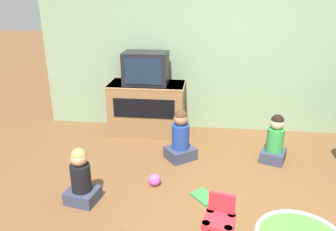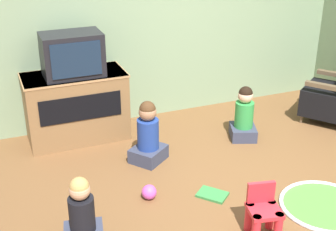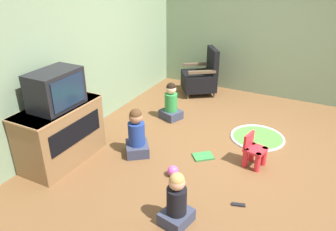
{
  "view_description": "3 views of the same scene",
  "coord_description": "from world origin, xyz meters",
  "px_view_note": "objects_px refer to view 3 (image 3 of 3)",
  "views": [
    {
      "loc": [
        -0.46,
        -2.83,
        2.07
      ],
      "look_at": [
        -0.84,
        0.42,
        0.83
      ],
      "focal_mm": 35.0,
      "sensor_mm": 36.0,
      "label": 1
    },
    {
      "loc": [
        -2.19,
        -3.1,
        2.52
      ],
      "look_at": [
        -0.84,
        0.22,
        0.88
      ],
      "focal_mm": 50.0,
      "sensor_mm": 36.0,
      "label": 2
    },
    {
      "loc": [
        -4.01,
        -1.14,
        2.49
      ],
      "look_at": [
        -0.87,
        0.47,
        0.77
      ],
      "focal_mm": 35.0,
      "sensor_mm": 36.0,
      "label": 3
    }
  ],
  "objects_px": {
    "tv_cabinet": "(61,133)",
    "child_watching_left": "(137,135)",
    "toy_ball": "(173,171)",
    "child_watching_center": "(171,103)",
    "child_watching_right": "(177,202)",
    "book": "(203,156)",
    "remote_control": "(238,205)",
    "television": "(56,89)",
    "black_armchair": "(201,77)",
    "yellow_kid_chair": "(254,152)"
  },
  "relations": [
    {
      "from": "child_watching_left",
      "to": "remote_control",
      "type": "bearing_deg",
      "value": -141.2
    },
    {
      "from": "tv_cabinet",
      "to": "yellow_kid_chair",
      "type": "height_order",
      "value": "tv_cabinet"
    },
    {
      "from": "tv_cabinet",
      "to": "child_watching_left",
      "type": "distance_m",
      "value": 0.99
    },
    {
      "from": "television",
      "to": "remote_control",
      "type": "bearing_deg",
      "value": -85.6
    },
    {
      "from": "toy_ball",
      "to": "remote_control",
      "type": "height_order",
      "value": "toy_ball"
    },
    {
      "from": "tv_cabinet",
      "to": "toy_ball",
      "type": "bearing_deg",
      "value": -77.03
    },
    {
      "from": "television",
      "to": "toy_ball",
      "type": "height_order",
      "value": "television"
    },
    {
      "from": "child_watching_center",
      "to": "book",
      "type": "height_order",
      "value": "child_watching_center"
    },
    {
      "from": "tv_cabinet",
      "to": "toy_ball",
      "type": "xyz_separation_m",
      "value": [
        0.34,
        -1.48,
        -0.34
      ]
    },
    {
      "from": "child_watching_right",
      "to": "toy_ball",
      "type": "xyz_separation_m",
      "value": [
        0.7,
        0.39,
        -0.2
      ]
    },
    {
      "from": "child_watching_left",
      "to": "book",
      "type": "relative_size",
      "value": 2.06
    },
    {
      "from": "television",
      "to": "child_watching_left",
      "type": "bearing_deg",
      "value": -52.9
    },
    {
      "from": "black_armchair",
      "to": "child_watching_center",
      "type": "height_order",
      "value": "black_armchair"
    },
    {
      "from": "toy_ball",
      "to": "book",
      "type": "xyz_separation_m",
      "value": [
        0.57,
        -0.18,
        -0.06
      ]
    },
    {
      "from": "toy_ball",
      "to": "child_watching_right",
      "type": "bearing_deg",
      "value": -151.1
    },
    {
      "from": "black_armchair",
      "to": "book",
      "type": "distance_m",
      "value": 2.35
    },
    {
      "from": "tv_cabinet",
      "to": "child_watching_center",
      "type": "distance_m",
      "value": 1.93
    },
    {
      "from": "television",
      "to": "black_armchair",
      "type": "distance_m",
      "value": 3.2
    },
    {
      "from": "black_armchair",
      "to": "remote_control",
      "type": "distance_m",
      "value": 3.31
    },
    {
      "from": "child_watching_right",
      "to": "remote_control",
      "type": "distance_m",
      "value": 0.78
    },
    {
      "from": "child_watching_left",
      "to": "book",
      "type": "distance_m",
      "value": 0.96
    },
    {
      "from": "black_armchair",
      "to": "child_watching_center",
      "type": "distance_m",
      "value": 1.27
    },
    {
      "from": "television",
      "to": "black_armchair",
      "type": "xyz_separation_m",
      "value": [
        3.05,
        -0.71,
        -0.68
      ]
    },
    {
      "from": "black_armchair",
      "to": "child_watching_right",
      "type": "relative_size",
      "value": 1.49
    },
    {
      "from": "tv_cabinet",
      "to": "child_watching_right",
      "type": "height_order",
      "value": "tv_cabinet"
    },
    {
      "from": "toy_ball",
      "to": "child_watching_center",
      "type": "bearing_deg",
      "value": 27.69
    },
    {
      "from": "television",
      "to": "child_watching_left",
      "type": "xyz_separation_m",
      "value": [
        0.58,
        -0.76,
        -0.73
      ]
    },
    {
      "from": "tv_cabinet",
      "to": "book",
      "type": "relative_size",
      "value": 3.44
    },
    {
      "from": "television",
      "to": "child_watching_right",
      "type": "relative_size",
      "value": 1.05
    },
    {
      "from": "child_watching_left",
      "to": "toy_ball",
      "type": "distance_m",
      "value": 0.75
    },
    {
      "from": "television",
      "to": "book",
      "type": "xyz_separation_m",
      "value": [
        0.91,
        -1.62,
        -1.01
      ]
    },
    {
      "from": "child_watching_center",
      "to": "child_watching_right",
      "type": "bearing_deg",
      "value": 139.14
    },
    {
      "from": "yellow_kid_chair",
      "to": "toy_ball",
      "type": "relative_size",
      "value": 3.17
    },
    {
      "from": "remote_control",
      "to": "child_watching_center",
      "type": "bearing_deg",
      "value": -61.21
    },
    {
      "from": "child_watching_left",
      "to": "toy_ball",
      "type": "relative_size",
      "value": 4.87
    },
    {
      "from": "television",
      "to": "yellow_kid_chair",
      "type": "relative_size",
      "value": 1.45
    },
    {
      "from": "book",
      "to": "child_watching_right",
      "type": "bearing_deg",
      "value": 58.67
    },
    {
      "from": "remote_control",
      "to": "toy_ball",
      "type": "bearing_deg",
      "value": -27.23
    },
    {
      "from": "yellow_kid_chair",
      "to": "child_watching_left",
      "type": "xyz_separation_m",
      "value": [
        -0.46,
        1.5,
        0.1
      ]
    },
    {
      "from": "tv_cabinet",
      "to": "child_watching_left",
      "type": "bearing_deg",
      "value": -54.25
    },
    {
      "from": "television",
      "to": "remote_control",
      "type": "xyz_separation_m",
      "value": [
        0.18,
        -2.33,
        -1.01
      ]
    },
    {
      "from": "child_watching_left",
      "to": "remote_control",
      "type": "distance_m",
      "value": 1.64
    },
    {
      "from": "book",
      "to": "television",
      "type": "bearing_deg",
      "value": -11.31
    },
    {
      "from": "remote_control",
      "to": "television",
      "type": "bearing_deg",
      "value": -12.58
    },
    {
      "from": "child_watching_right",
      "to": "book",
      "type": "distance_m",
      "value": 1.31
    },
    {
      "from": "black_armchair",
      "to": "toy_ball",
      "type": "distance_m",
      "value": 2.82
    },
    {
      "from": "tv_cabinet",
      "to": "television",
      "type": "distance_m",
      "value": 0.62
    },
    {
      "from": "black_armchair",
      "to": "child_watching_right",
      "type": "bearing_deg",
      "value": -17.4
    },
    {
      "from": "television",
      "to": "child_watching_right",
      "type": "height_order",
      "value": "television"
    },
    {
      "from": "remote_control",
      "to": "child_watching_left",
      "type": "bearing_deg",
      "value": -31.26
    }
  ]
}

